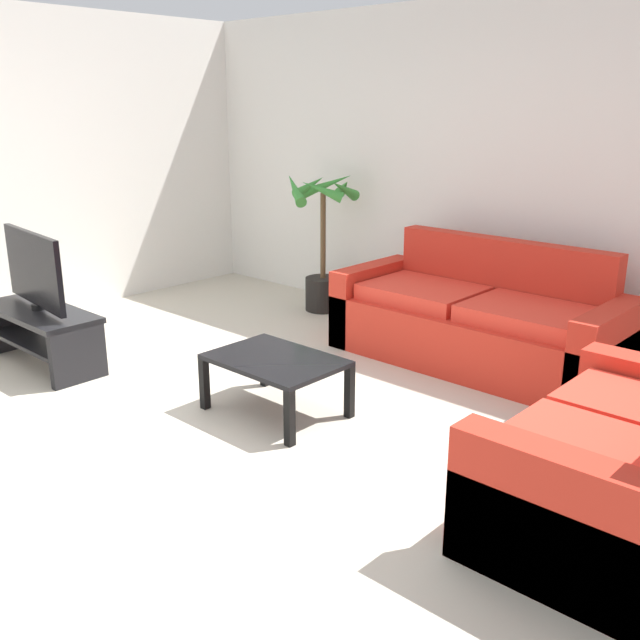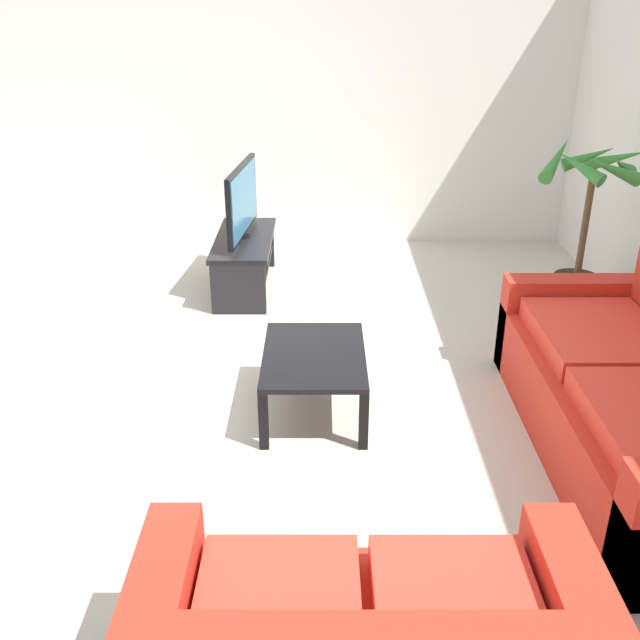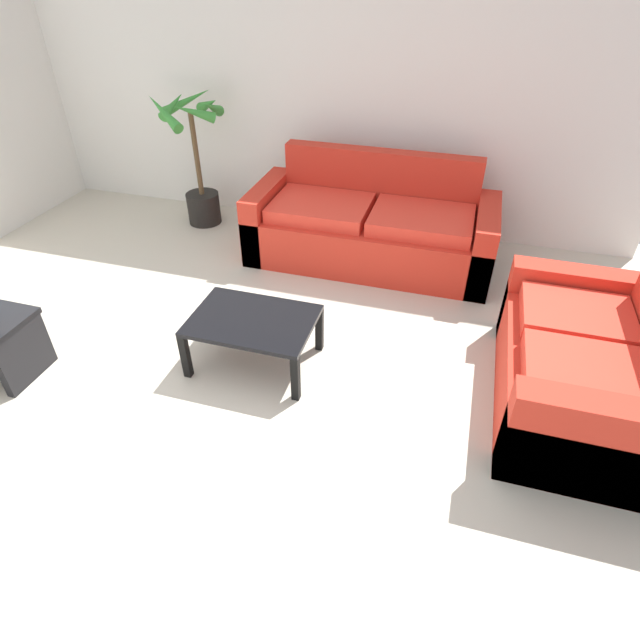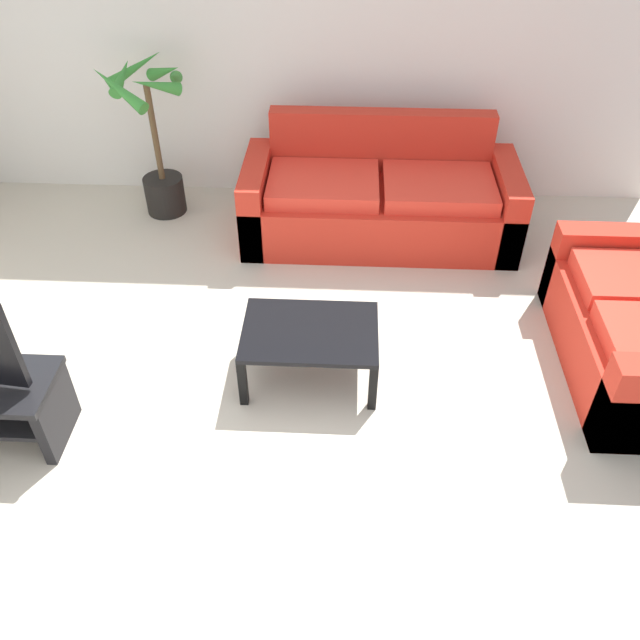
% 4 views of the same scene
% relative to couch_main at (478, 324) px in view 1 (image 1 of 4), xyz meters
% --- Properties ---
extents(ground_plane, '(6.60, 6.60, 0.00)m').
position_rel_couch_main_xyz_m(ground_plane, '(-0.64, -2.28, -0.30)').
color(ground_plane, beige).
extents(wall_back, '(6.00, 0.06, 2.70)m').
position_rel_couch_main_xyz_m(wall_back, '(-0.64, 0.72, 1.05)').
color(wall_back, silver).
rests_on(wall_back, ground).
extents(couch_main, '(2.14, 0.90, 0.90)m').
position_rel_couch_main_xyz_m(couch_main, '(0.00, 0.00, 0.00)').
color(couch_main, red).
rests_on(couch_main, ground).
extents(couch_loveseat, '(0.90, 1.47, 0.90)m').
position_rel_couch_main_xyz_m(couch_loveseat, '(1.64, -1.49, -0.00)').
color(couch_loveseat, red).
rests_on(couch_loveseat, ground).
extents(tv_stand, '(1.10, 0.45, 0.43)m').
position_rel_couch_main_xyz_m(tv_stand, '(-2.36, -2.25, -0.02)').
color(tv_stand, black).
rests_on(tv_stand, ground).
extents(tv, '(0.96, 0.14, 0.58)m').
position_rel_couch_main_xyz_m(tv, '(-2.36, -2.25, 0.44)').
color(tv, black).
rests_on(tv, tv_stand).
extents(coffee_table, '(0.82, 0.58, 0.37)m').
position_rel_couch_main_xyz_m(coffee_table, '(-0.45, -1.67, 0.02)').
color(coffee_table, black).
rests_on(coffee_table, ground).
extents(potted_palm, '(0.69, 0.78, 1.29)m').
position_rel_couch_main_xyz_m(potted_palm, '(-1.82, 0.27, 0.28)').
color(potted_palm, black).
rests_on(potted_palm, ground).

